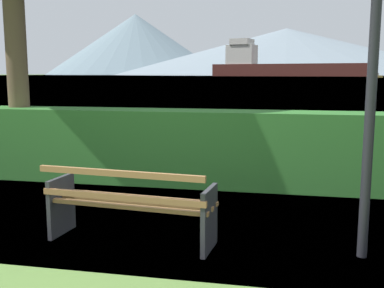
% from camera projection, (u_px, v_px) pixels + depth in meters
% --- Properties ---
extents(ground_plane, '(1400.00, 1400.00, 0.00)m').
position_uv_depth(ground_plane, '(133.00, 241.00, 5.14)').
color(ground_plane, '#567A38').
extents(water_surface, '(620.00, 620.00, 0.00)m').
position_uv_depth(water_surface, '(284.00, 76.00, 304.50)').
color(water_surface, slate).
rests_on(water_surface, ground_plane).
extents(park_bench, '(1.90, 0.74, 0.87)m').
position_uv_depth(park_bench, '(130.00, 205.00, 5.01)').
color(park_bench, olive).
rests_on(park_bench, ground_plane).
extents(hedge_row, '(7.34, 0.78, 1.25)m').
position_uv_depth(hedge_row, '(186.00, 147.00, 7.72)').
color(hedge_row, '#2D6B28').
rests_on(hedge_row, ground_plane).
extents(cargo_ship_large, '(101.30, 37.90, 24.48)m').
position_uv_depth(cargo_ship_large, '(277.00, 66.00, 298.57)').
color(cargo_ship_large, '#471E19').
rests_on(cargo_ship_large, water_surface).
extents(sailboat_mid, '(6.15, 4.77, 2.04)m').
position_uv_depth(sailboat_mid, '(375.00, 76.00, 195.36)').
color(sailboat_mid, gold).
rests_on(sailboat_mid, water_surface).
extents(distant_hills, '(697.43, 406.32, 81.12)m').
position_uv_depth(distant_hills, '(274.00, 50.00, 555.01)').
color(distant_hills, slate).
rests_on(distant_hills, ground_plane).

